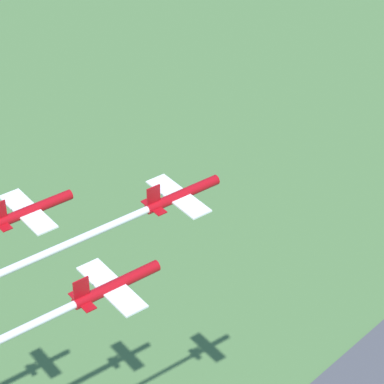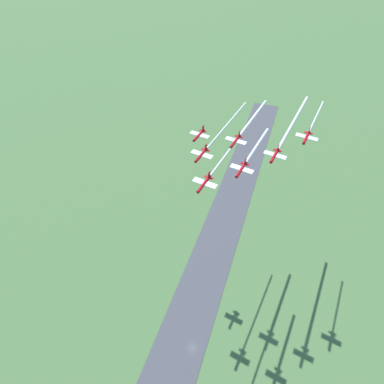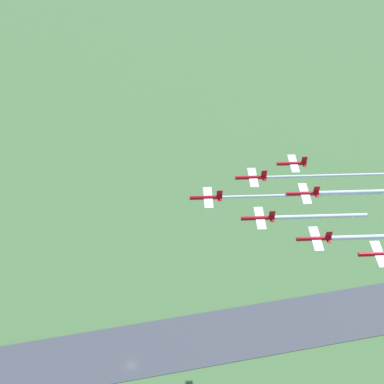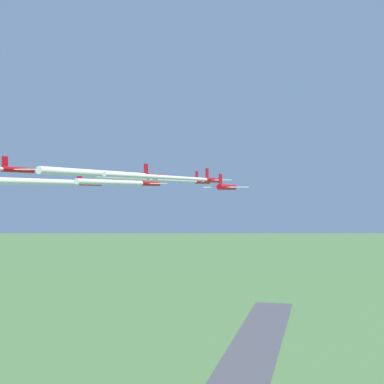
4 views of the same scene
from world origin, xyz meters
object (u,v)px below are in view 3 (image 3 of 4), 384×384
jet_0 (207,197)px  jet_5 (293,163)px  jet_3 (315,238)px  jet_4 (304,193)px  jet_2 (252,177)px  jet_6 (378,254)px  jet_1 (259,218)px

jet_0 → jet_5: bearing=-59.5°
jet_3 → jet_4: 17.95m
jet_2 → jet_5: bearing=-59.5°
jet_4 → jet_6: bearing=-150.5°
jet_0 → jet_2: bearing=-59.5°
jet_4 → jet_2: bearing=59.5°
jet_3 → jet_5: jet_3 is taller
jet_5 → jet_1: bearing=150.5°
jet_4 → jet_6: jet_6 is taller
jet_1 → jet_5: jet_1 is taller
jet_1 → jet_3: 17.65m
jet_2 → jet_6: (-32.29, -34.12, 2.03)m
jet_1 → jet_5: bearing=-29.5°
jet_0 → jet_3: jet_0 is taller
jet_2 → jet_6: size_ratio=1.00×
jet_1 → jet_2: size_ratio=1.00×
jet_4 → jet_6: (-25.04, -18.03, 1.46)m
jet_1 → jet_4: size_ratio=1.00×
jet_2 → jet_3: (-25.04, -18.03, -0.83)m
jet_1 → jet_3: (-7.25, -16.09, -0.05)m
jet_0 → jet_6: jet_6 is taller
jet_4 → jet_1: bearing=120.5°
jet_1 → jet_5: size_ratio=1.00×
jet_2 → jet_6: jet_6 is taller
jet_5 → jet_4: bearing=-180.0°
jet_5 → jet_6: 47.43m
jet_0 → jet_3: bearing=-120.5°
jet_0 → jet_5: (21.09, -28.31, -1.88)m
jet_1 → jet_2: jet_2 is taller
jet_6 → jet_1: bearing=59.5°
jet_0 → jet_2: 17.65m
jet_1 → jet_2: bearing=0.0°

